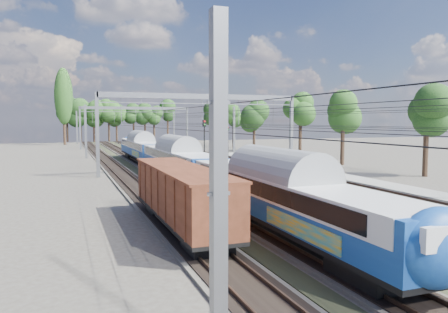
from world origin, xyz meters
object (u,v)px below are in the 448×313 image
object	(u,v)px
worker	(162,149)
emu_train	(178,156)
signal_far	(228,138)
signal_near	(204,140)
freight_boxcar	(181,194)

from	to	relation	value
worker	emu_train	bearing A→B (deg)	164.19
worker	signal_far	bearing A→B (deg)	-159.97
emu_train	worker	bearing A→B (deg)	80.16
signal_far	signal_near	bearing A→B (deg)	-107.87
freight_boxcar	signal_far	xyz separation A→B (m)	(18.54, 41.59, 1.17)
signal_far	freight_boxcar	bearing A→B (deg)	-102.97
freight_boxcar	worker	bearing A→B (deg)	78.83
signal_near	signal_far	size ratio (longest dim) A/B	1.20
emu_train	signal_far	world-z (taller)	signal_far
worker	signal_near	bearing A→B (deg)	170.55
freight_boxcar	signal_far	bearing A→B (deg)	65.98
freight_boxcar	signal_near	size ratio (longest dim) A/B	2.13
emu_train	worker	size ratio (longest dim) A/B	37.98
freight_boxcar	signal_near	xyz separation A→B (m)	(9.25, 24.78, 1.80)
worker	signal_near	size ratio (longest dim) A/B	0.28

